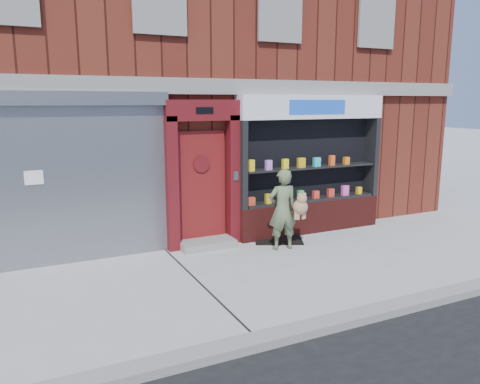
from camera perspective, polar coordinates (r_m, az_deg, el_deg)
ground at (r=8.30m, az=5.25°, el=-9.26°), size 80.00×80.00×0.00m
curb at (r=6.67m, az=15.07°, el=-14.28°), size 60.00×0.30×0.12m
building at (r=13.33m, az=-8.28°, el=15.75°), size 12.00×8.16×8.00m
shutter_bay at (r=8.73m, az=-18.66°, el=2.86°), size 3.10×0.30×3.04m
red_door_bay at (r=9.24m, az=-4.55°, el=2.19°), size 1.52×0.58×2.90m
pharmacy_bay at (r=10.37m, az=8.54°, el=2.58°), size 3.50×0.41×3.00m
woman at (r=9.14m, az=5.41°, el=-2.11°), size 0.78×0.51×1.59m
doormat at (r=9.89m, az=4.70°, el=-5.83°), size 1.18×1.03×0.02m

